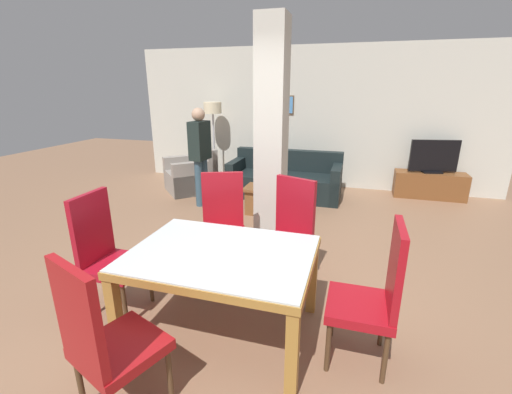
% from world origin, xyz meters
% --- Properties ---
extents(ground_plane, '(18.00, 18.00, 0.00)m').
position_xyz_m(ground_plane, '(0.00, 0.00, 0.00)').
color(ground_plane, '#8D664B').
extents(back_wall, '(7.20, 0.09, 2.70)m').
position_xyz_m(back_wall, '(-0.00, 4.72, 1.35)').
color(back_wall, beige).
rests_on(back_wall, ground_plane).
extents(divider_pillar, '(0.34, 0.38, 2.70)m').
position_xyz_m(divider_pillar, '(-0.04, 1.73, 1.35)').
color(divider_pillar, beige).
rests_on(divider_pillar, ground_plane).
extents(dining_table, '(1.42, 1.05, 0.73)m').
position_xyz_m(dining_table, '(0.00, 0.00, 0.58)').
color(dining_table, '#A67734').
rests_on(dining_table, ground_plane).
extents(dining_chair_head_left, '(0.46, 0.46, 1.09)m').
position_xyz_m(dining_chair_head_left, '(-1.09, 0.00, 0.58)').
color(dining_chair_head_left, maroon).
rests_on(dining_chair_head_left, ground_plane).
extents(dining_chair_far_left, '(0.59, 0.59, 1.09)m').
position_xyz_m(dining_chair_far_left, '(-0.35, 0.91, 0.58)').
color(dining_chair_far_left, '#A6131E').
rests_on(dining_chair_far_left, ground_plane).
extents(dining_chair_far_right, '(0.60, 0.60, 1.09)m').
position_xyz_m(dining_chair_far_right, '(0.35, 0.91, 0.58)').
color(dining_chair_far_right, maroon).
rests_on(dining_chair_far_right, ground_plane).
extents(dining_chair_head_right, '(0.46, 0.46, 1.09)m').
position_xyz_m(dining_chair_head_right, '(1.15, 0.00, 0.58)').
color(dining_chair_head_right, '#A3101A').
rests_on(dining_chair_head_right, ground_plane).
extents(dining_chair_near_left, '(0.59, 0.59, 1.09)m').
position_xyz_m(dining_chair_near_left, '(-0.35, -0.92, 0.58)').
color(dining_chair_near_left, maroon).
rests_on(dining_chair_near_left, ground_plane).
extents(sofa, '(2.02, 0.87, 0.81)m').
position_xyz_m(sofa, '(-0.29, 3.81, 0.28)').
color(sofa, black).
rests_on(sofa, ground_plane).
extents(armchair, '(1.18, 1.17, 0.83)m').
position_xyz_m(armchair, '(-2.07, 3.60, 0.29)').
color(armchair, gray).
rests_on(armchair, ground_plane).
extents(coffee_table, '(0.69, 0.46, 0.43)m').
position_xyz_m(coffee_table, '(-0.37, 2.79, 0.22)').
color(coffee_table, brown).
rests_on(coffee_table, ground_plane).
extents(bottle, '(0.08, 0.08, 0.24)m').
position_xyz_m(bottle, '(-0.55, 2.86, 0.53)').
color(bottle, '#4C2D14').
rests_on(bottle, coffee_table).
extents(tv_stand, '(1.21, 0.40, 0.47)m').
position_xyz_m(tv_stand, '(2.27, 4.44, 0.23)').
color(tv_stand, brown).
rests_on(tv_stand, ground_plane).
extents(tv_screen, '(0.82, 0.26, 0.59)m').
position_xyz_m(tv_screen, '(2.27, 4.44, 0.75)').
color(tv_screen, black).
rests_on(tv_screen, tv_stand).
extents(floor_lamp, '(0.36, 0.36, 1.65)m').
position_xyz_m(floor_lamp, '(-1.91, 4.31, 1.40)').
color(floor_lamp, '#B7B7BC').
rests_on(floor_lamp, ground_plane).
extents(standing_person, '(0.26, 0.40, 1.63)m').
position_xyz_m(standing_person, '(-1.55, 2.90, 0.94)').
color(standing_person, '#334E5F').
rests_on(standing_person, ground_plane).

